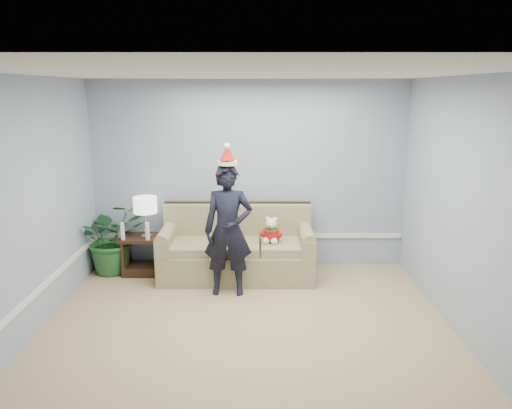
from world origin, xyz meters
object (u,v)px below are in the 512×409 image
at_px(teddy_bear, 271,233).
at_px(man, 228,230).
at_px(sofa, 237,251).
at_px(houseplant, 113,237).
at_px(table_lamp, 145,207).
at_px(side_table, 142,259).

bearing_deg(teddy_bear, man, -125.69).
distance_m(man, teddy_bear, 0.78).
distance_m(sofa, man, 0.80).
height_order(houseplant, teddy_bear, houseplant).
bearing_deg(houseplant, teddy_bear, -6.49).
height_order(sofa, man, man).
relative_size(houseplant, teddy_bear, 2.83).
xyz_separation_m(sofa, teddy_bear, (0.47, -0.11, 0.30)).
bearing_deg(table_lamp, side_table, 150.06).
bearing_deg(houseplant, sofa, -4.77).
distance_m(houseplant, man, 1.88).
height_order(table_lamp, teddy_bear, table_lamp).
relative_size(sofa, side_table, 3.72).
distance_m(table_lamp, man, 1.36).
bearing_deg(side_table, man, -29.30).
xyz_separation_m(sofa, side_table, (-1.35, 0.09, -0.14)).
bearing_deg(table_lamp, houseplant, 167.49).
xyz_separation_m(man, teddy_bear, (0.55, 0.52, -0.19)).
xyz_separation_m(side_table, teddy_bear, (1.82, -0.19, 0.44)).
bearing_deg(man, teddy_bear, 43.95).
relative_size(side_table, teddy_bear, 1.55).
relative_size(sofa, man, 1.26).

